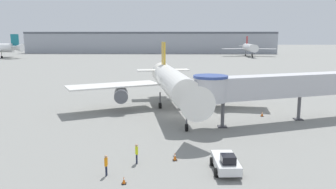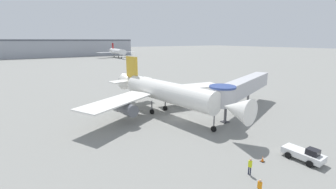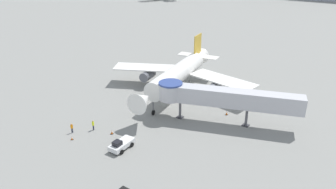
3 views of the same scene
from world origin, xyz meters
The scene contains 10 objects.
ground_plane centered at (0.00, 0.00, 0.00)m, with size 800.00×800.00×0.00m, color gray.
main_airplane centered at (-0.55, 2.93, 4.22)m, with size 31.27×30.04×9.98m.
jet_bridge centered at (11.95, -3.48, 4.75)m, with size 22.91×10.89×6.44m.
pushback_tug_white centered at (4.27, -19.21, 0.76)m, with size 2.31×4.29×1.70m.
traffic_cone_near_nose centered at (0.07, -16.93, 0.33)m, with size 0.42×0.42×0.70m.
traffic_cone_starboard_wing centered at (11.99, -0.13, 0.35)m, with size 0.44×0.44×0.72m.
ground_crew_marshaller centered at (-3.26, -17.77, 1.03)m, with size 0.29×0.39×1.78m.
ground_crew_wing_walker centered at (-5.36, -20.39, 1.00)m, with size 0.23×0.34×1.72m.
background_jet_red_tail centered at (39.30, 138.24, 4.84)m, with size 30.03×29.80×11.04m.
terminal_building centered at (-18.46, 175.00, 6.91)m, with size 162.20×19.18×13.79m.
Camera 2 is at (-21.05, -30.43, 13.29)m, focal length 24.00 mm.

